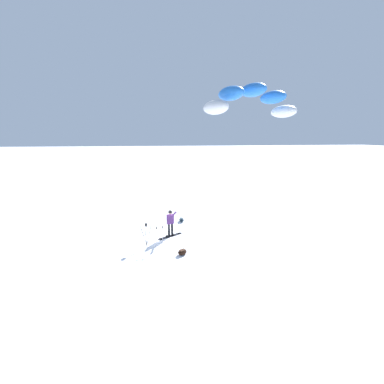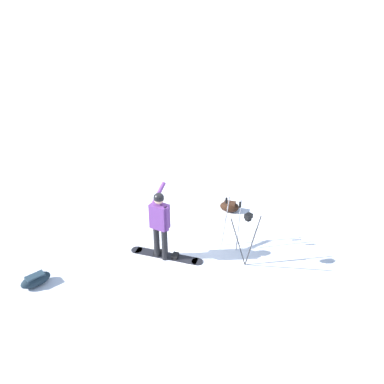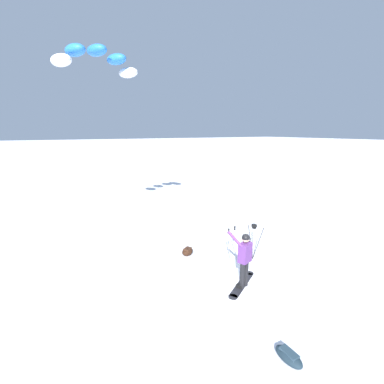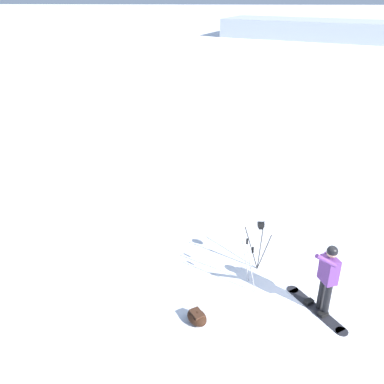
{
  "view_description": "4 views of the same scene",
  "coord_description": "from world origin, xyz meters",
  "px_view_note": "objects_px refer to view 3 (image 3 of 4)",
  "views": [
    {
      "loc": [
        0.67,
        14.85,
        6.3
      ],
      "look_at": [
        -1.2,
        2.62,
        3.53
      ],
      "focal_mm": 23.53,
      "sensor_mm": 36.0,
      "label": 1
    },
    {
      "loc": [
        6.26,
        -5.19,
        5.99
      ],
      "look_at": [
        -0.34,
        0.62,
        1.34
      ],
      "focal_mm": 39.53,
      "sensor_mm": 36.0,
      "label": 2
    },
    {
      "loc": [
        -5.29,
        -6.12,
        4.64
      ],
      "look_at": [
        -0.83,
        1.76,
        2.59
      ],
      "focal_mm": 25.49,
      "sensor_mm": 36.0,
      "label": 3
    },
    {
      "loc": [
        -7.43,
        2.18,
        6.48
      ],
      "look_at": [
        -1.11,
        2.42,
        3.31
      ],
      "focal_mm": 39.05,
      "sensor_mm": 36.0,
      "label": 4
    }
  ],
  "objects_px": {
    "snowboard": "(242,284)",
    "gear_bag_small": "(289,356)",
    "gear_bag_large": "(187,251)",
    "traction_kite": "(97,59)",
    "camera_tripod": "(254,234)",
    "snowboarder": "(245,255)",
    "ski_poles": "(231,239)"
  },
  "relations": [
    {
      "from": "snowboard",
      "to": "gear_bag_small",
      "type": "relative_size",
      "value": 2.41
    },
    {
      "from": "gear_bag_large",
      "to": "gear_bag_small",
      "type": "bearing_deg",
      "value": -95.85
    },
    {
      "from": "traction_kite",
      "to": "gear_bag_large",
      "type": "distance_m",
      "value": 8.56
    },
    {
      "from": "gear_bag_large",
      "to": "camera_tripod",
      "type": "xyz_separation_m",
      "value": [
        1.95,
        -1.48,
        0.82
      ]
    },
    {
      "from": "snowboard",
      "to": "gear_bag_small",
      "type": "xyz_separation_m",
      "value": [
        -1.04,
        -2.72,
        0.11
      ]
    },
    {
      "from": "traction_kite",
      "to": "gear_bag_large",
      "type": "relative_size",
      "value": 5.88
    },
    {
      "from": "snowboarder",
      "to": "ski_poles",
      "type": "xyz_separation_m",
      "value": [
        0.74,
        1.58,
        -0.22
      ]
    },
    {
      "from": "gear_bag_small",
      "to": "ski_poles",
      "type": "bearing_deg",
      "value": 67.57
    },
    {
      "from": "traction_kite",
      "to": "gear_bag_small",
      "type": "xyz_separation_m",
      "value": [
        1.48,
        -9.25,
        -7.35
      ]
    },
    {
      "from": "camera_tripod",
      "to": "gear_bag_large",
      "type": "bearing_deg",
      "value": 142.79
    },
    {
      "from": "gear_bag_large",
      "to": "snowboarder",
      "type": "bearing_deg",
      "value": -80.73
    },
    {
      "from": "gear_bag_large",
      "to": "ski_poles",
      "type": "distance_m",
      "value": 1.79
    },
    {
      "from": "traction_kite",
      "to": "gear_bag_small",
      "type": "height_order",
      "value": "traction_kite"
    },
    {
      "from": "snowboarder",
      "to": "gear_bag_small",
      "type": "relative_size",
      "value": 2.67
    },
    {
      "from": "traction_kite",
      "to": "camera_tripod",
      "type": "distance_m",
      "value": 9.34
    },
    {
      "from": "traction_kite",
      "to": "ski_poles",
      "type": "relative_size",
      "value": 3.01
    },
    {
      "from": "camera_tripod",
      "to": "ski_poles",
      "type": "xyz_separation_m",
      "value": [
        -0.76,
        0.32,
        -0.14
      ]
    },
    {
      "from": "snowboard",
      "to": "gear_bag_large",
      "type": "relative_size",
      "value": 2.44
    },
    {
      "from": "ski_poles",
      "to": "gear_bag_large",
      "type": "bearing_deg",
      "value": 135.62
    },
    {
      "from": "traction_kite",
      "to": "snowboard",
      "type": "bearing_deg",
      "value": -68.93
    },
    {
      "from": "gear_bag_large",
      "to": "camera_tripod",
      "type": "relative_size",
      "value": 0.48
    },
    {
      "from": "camera_tripod",
      "to": "ski_poles",
      "type": "relative_size",
      "value": 1.08
    },
    {
      "from": "traction_kite",
      "to": "gear_bag_large",
      "type": "height_order",
      "value": "traction_kite"
    },
    {
      "from": "gear_bag_small",
      "to": "ski_poles",
      "type": "distance_m",
      "value": 4.59
    },
    {
      "from": "snowboard",
      "to": "traction_kite",
      "type": "xyz_separation_m",
      "value": [
        -2.52,
        6.53,
        7.46
      ]
    },
    {
      "from": "gear_bag_small",
      "to": "ski_poles",
      "type": "xyz_separation_m",
      "value": [
        1.73,
        4.19,
        0.69
      ]
    },
    {
      "from": "ski_poles",
      "to": "gear_bag_small",
      "type": "bearing_deg",
      "value": -112.43
    },
    {
      "from": "snowboard",
      "to": "snowboarder",
      "type": "bearing_deg",
      "value": -109.87
    },
    {
      "from": "camera_tripod",
      "to": "gear_bag_small",
      "type": "distance_m",
      "value": 4.68
    },
    {
      "from": "gear_bag_large",
      "to": "gear_bag_small",
      "type": "relative_size",
      "value": 0.99
    },
    {
      "from": "snowboard",
      "to": "ski_poles",
      "type": "height_order",
      "value": "ski_poles"
    },
    {
      "from": "snowboarder",
      "to": "camera_tripod",
      "type": "relative_size",
      "value": 1.28
    }
  ]
}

